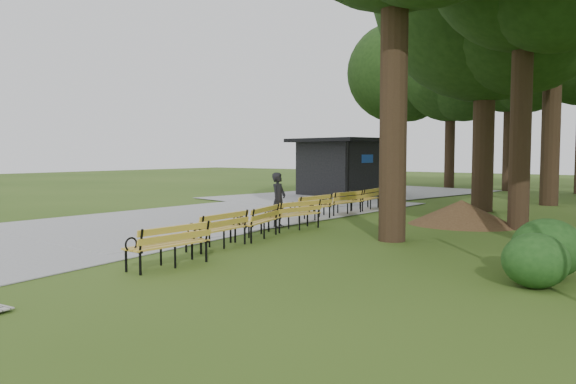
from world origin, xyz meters
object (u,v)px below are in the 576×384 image
Objects in this scene: bench_3 at (294,215)px; bench_2 at (256,222)px; bench_4 at (310,208)px; bench_5 at (343,203)px; kiosk at (341,167)px; bench_6 at (365,199)px; lamp_post at (356,155)px; person at (279,200)px; dirt_mound at (461,213)px; bench_1 at (217,230)px; bench_0 at (168,245)px.

bench_2 is at bearing 13.98° from bench_3.
bench_4 is 2.28m from bench_5.
bench_4 is at bearing -149.51° from bench_3.
kiosk is 7.51m from bench_6.
person is at bearing -70.22° from lamp_post.
bench_4 is at bearing -156.47° from dirt_mound.
bench_4 is (-0.85, 2.05, 0.00)m from bench_3.
bench_1 is at bearing -71.15° from lamp_post.
dirt_mound is at bearing 168.92° from bench_0.
kiosk is at bearing -150.56° from bench_4.
dirt_mound is 1.48× the size of bench_6.
bench_6 is (-1.26, 8.15, 0.00)m from bench_2.
bench_3 is at bearing -51.58° from kiosk.
bench_1 is 1.00× the size of bench_2.
bench_4 reaches higher than dirt_mound.
bench_2 is at bearing -69.82° from lamp_post.
bench_1 is 1.00× the size of bench_6.
person is 5.75m from dirt_mound.
bench_5 is at bearing -45.24° from kiosk.
lamp_post reaches higher than bench_1.
person is 2.27m from bench_2.
bench_6 is (-0.41, 6.09, -0.39)m from person.
bench_2 is at bearing 18.23° from bench_4.
bench_1 is (-0.76, 2.18, 0.00)m from bench_0.
person is at bearing -90.00° from bench_3.
bench_1 and bench_6 have the same top height.
bench_0 is 1.00× the size of bench_2.
bench_2 is 1.00× the size of bench_6.
person reaches higher than bench_6.
bench_2 is 1.00× the size of bench_4.
lamp_post reaches higher than bench_4.
bench_0 is (6.27, -18.29, -1.67)m from lamp_post.
bench_2 is (5.91, -13.95, -1.05)m from kiosk.
bench_0 is (1.84, -5.97, -0.39)m from person.
person reaches higher than bench_4.
dirt_mound is 1.48× the size of bench_0.
person reaches higher than bench_5.
bench_5 is at bearing -165.63° from bench_0.
person is at bearing 9.49° from bench_4.
bench_4 is (-1.28, 5.75, 0.00)m from bench_1.
bench_5 is (-0.10, 2.27, 0.00)m from bench_4.
bench_4 is (-2.04, 7.93, 0.00)m from bench_0.
bench_3 is 1.00× the size of bench_5.
bench_0 and bench_4 have the same top height.
bench_2 is at bearing -119.46° from dirt_mound.
bench_4 is (4.85, -9.93, -1.05)m from kiosk.
lamp_post is at bearing -175.66° from bench_2.
bench_3 is 1.00× the size of bench_6.
dirt_mound is 10.14m from bench_0.
bench_5 is (-1.17, 6.29, 0.00)m from bench_2.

